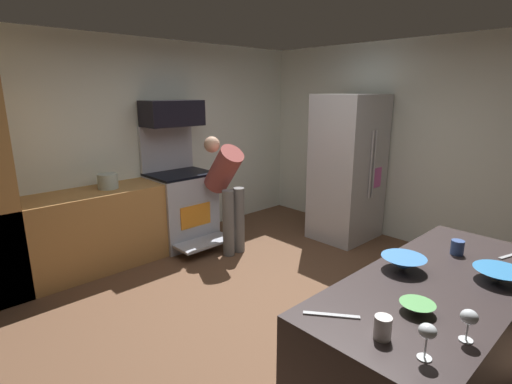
{
  "coord_description": "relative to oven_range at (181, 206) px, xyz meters",
  "views": [
    {
      "loc": [
        -2.36,
        -2.25,
        1.96
      ],
      "look_at": [
        0.04,
        0.3,
        1.05
      ],
      "focal_mm": 27.17,
      "sensor_mm": 36.0,
      "label": 1
    }
  ],
  "objects": [
    {
      "name": "stock_pot",
      "position": [
        -0.93,
        0.01,
        0.47
      ],
      "size": [
        0.22,
        0.22,
        0.17
      ],
      "primitive_type": "cylinder",
      "color": "#AEBFB5",
      "rests_on": "lower_cabinet_run"
    },
    {
      "name": "microwave",
      "position": [
        0.0,
        0.09,
        1.19
      ],
      "size": [
        0.74,
        0.38,
        0.32
      ],
      "primitive_type": "cube",
      "color": "black",
      "rests_on": "oven_range"
    },
    {
      "name": "mixing_bowl_prep",
      "position": [
        -0.86,
        -3.52,
        0.41
      ],
      "size": [
        0.17,
        0.17,
        0.05
      ],
      "primitive_type": "cone",
      "rotation": [
        3.14,
        0.0,
        0.0
      ],
      "color": "#549F52",
      "rests_on": "counter_island"
    },
    {
      "name": "mixing_bowl_small",
      "position": [
        -0.46,
        -3.25,
        0.43
      ],
      "size": [
        0.27,
        0.27,
        0.08
      ],
      "primitive_type": "cone",
      "rotation": [
        3.14,
        0.0,
        0.0
      ],
      "color": "#3572B7",
      "rests_on": "counter_island"
    },
    {
      "name": "lower_cabinet_run",
      "position": [
        -1.16,
        0.01,
        -0.06
      ],
      "size": [
        2.4,
        0.6,
        0.9
      ],
      "primitive_type": "cube",
      "color": "#B37E43",
      "rests_on": "ground"
    },
    {
      "name": "ground_plane",
      "position": [
        -0.26,
        -1.97,
        -0.52
      ],
      "size": [
        5.2,
        4.8,
        0.02
      ],
      "primitive_type": "cube",
      "color": "brown"
    },
    {
      "name": "wall_back",
      "position": [
        -0.26,
        0.37,
        0.79
      ],
      "size": [
        5.2,
        0.12,
        2.6
      ],
      "primitive_type": "cube",
      "color": "white",
      "rests_on": "ground"
    },
    {
      "name": "mixing_bowl_large",
      "position": [
        -0.2,
        -3.7,
        0.42
      ],
      "size": [
        0.28,
        0.28,
        0.07
      ],
      "primitive_type": "cone",
      "rotation": [
        3.14,
        0.0,
        0.0
      ],
      "color": "#2C78BA",
      "rests_on": "counter_island"
    },
    {
      "name": "knife_chef",
      "position": [
        0.26,
        -3.65,
        0.39
      ],
      "size": [
        0.25,
        0.1,
        0.01
      ],
      "primitive_type": "cube",
      "rotation": [
        0.0,
        0.0,
        2.84
      ],
      "color": "#B7BABF",
      "rests_on": "counter_island"
    },
    {
      "name": "wine_glass_mid",
      "position": [
        -1.18,
        -3.7,
        0.51
      ],
      "size": [
        0.07,
        0.07,
        0.16
      ],
      "color": "silver",
      "rests_on": "counter_island"
    },
    {
      "name": "wine_glass_near",
      "position": [
        -0.93,
        -3.77,
        0.5
      ],
      "size": [
        0.07,
        0.07,
        0.15
      ],
      "color": "silver",
      "rests_on": "counter_island"
    },
    {
      "name": "person_cook",
      "position": [
        0.27,
        -0.62,
        0.33
      ],
      "size": [
        0.31,
        0.62,
        1.42
      ],
      "color": "slate",
      "rests_on": "ground"
    },
    {
      "name": "knife_paring",
      "position": [
        -1.2,
        -3.25,
        0.39
      ],
      "size": [
        0.19,
        0.23,
        0.01
      ],
      "primitive_type": "cube",
      "rotation": [
        0.0,
        0.0,
        5.37
      ],
      "color": "#B7BABF",
      "rests_on": "counter_island"
    },
    {
      "name": "mug_tea",
      "position": [
        0.02,
        -3.39,
        0.44
      ],
      "size": [
        0.08,
        0.08,
        0.1
      ],
      "primitive_type": "cylinder",
      "color": "#385392",
      "rests_on": "counter_island"
    },
    {
      "name": "counter_island",
      "position": [
        -0.43,
        -3.47,
        -0.06
      ],
      "size": [
        1.92,
        0.8,
        0.9
      ],
      "primitive_type": "cube",
      "color": "#322928",
      "rests_on": "ground"
    },
    {
      "name": "wall_right",
      "position": [
        2.28,
        -1.97,
        0.79
      ],
      "size": [
        0.12,
        4.8,
        2.6
      ],
      "primitive_type": "cube",
      "color": "white",
      "rests_on": "ground"
    },
    {
      "name": "oven_range",
      "position": [
        0.0,
        0.0,
        0.0
      ],
      "size": [
        0.76,
        0.98,
        1.54
      ],
      "color": "#AFB5C2",
      "rests_on": "ground"
    },
    {
      "name": "refrigerator",
      "position": [
        1.77,
        -1.35,
        0.45
      ],
      "size": [
        0.85,
        0.73,
        1.93
      ],
      "color": "silver",
      "rests_on": "ground"
    },
    {
      "name": "mug_coffee",
      "position": [
        -1.18,
        -3.51,
        0.44
      ],
      "size": [
        0.08,
        0.08,
        0.11
      ],
      "primitive_type": "cylinder",
      "color": "silver",
      "rests_on": "counter_island"
    }
  ]
}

